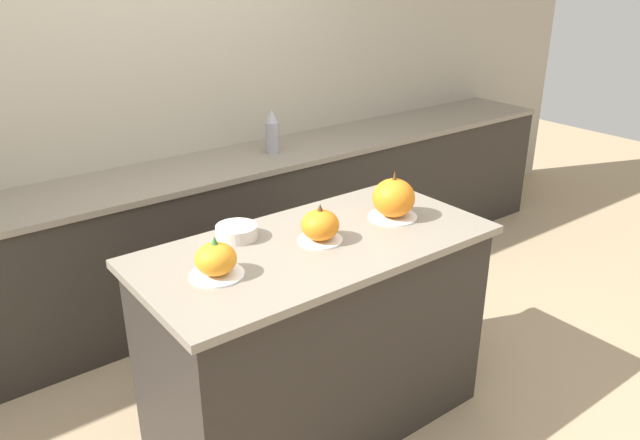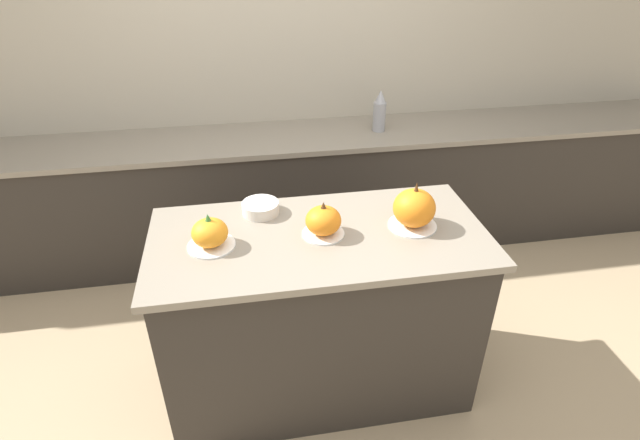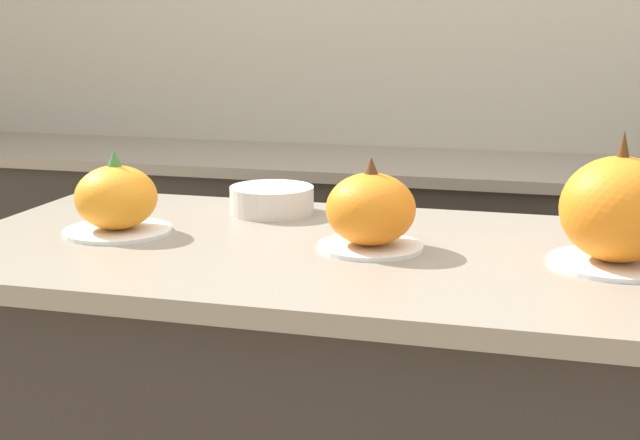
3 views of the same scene
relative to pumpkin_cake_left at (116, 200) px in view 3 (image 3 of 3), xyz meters
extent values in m
cube|color=#B2A893|center=(0.48, 1.67, 0.24)|extent=(8.00, 0.06, 2.50)
cube|color=gray|center=(0.48, 0.01, -0.08)|extent=(1.53, 0.74, 0.03)
cube|color=#2D2823|center=(0.48, 1.34, -0.58)|extent=(6.00, 0.56, 0.86)
cube|color=gray|center=(0.48, 1.34, -0.13)|extent=(6.00, 0.60, 0.03)
cylinder|color=white|center=(0.00, 0.00, -0.06)|extent=(0.21, 0.21, 0.01)
ellipsoid|color=orange|center=(0.00, 0.00, 0.01)|extent=(0.16, 0.16, 0.12)
cone|color=#38702D|center=(0.00, 0.00, 0.08)|extent=(0.03, 0.03, 0.03)
cylinder|color=white|center=(0.50, 0.01, -0.06)|extent=(0.19, 0.19, 0.01)
ellipsoid|color=orange|center=(0.50, 0.01, 0.01)|extent=(0.16, 0.16, 0.13)
cone|color=#4C2D14|center=(0.50, 0.01, 0.09)|extent=(0.03, 0.03, 0.03)
cylinder|color=white|center=(0.91, 0.01, -0.06)|extent=(0.22, 0.22, 0.01)
ellipsoid|color=orange|center=(0.91, 0.01, 0.03)|extent=(0.19, 0.19, 0.18)
cone|color=#4C2D14|center=(0.91, 0.01, 0.14)|extent=(0.02, 0.02, 0.05)
cylinder|color=beige|center=(0.23, 0.25, -0.03)|extent=(0.18, 0.18, 0.06)
camera|label=1|loc=(-0.95, -1.88, 1.04)|focal=35.00mm
camera|label=2|loc=(0.16, -1.85, 1.16)|focal=28.00mm
camera|label=3|loc=(0.82, -1.51, 0.34)|focal=50.00mm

